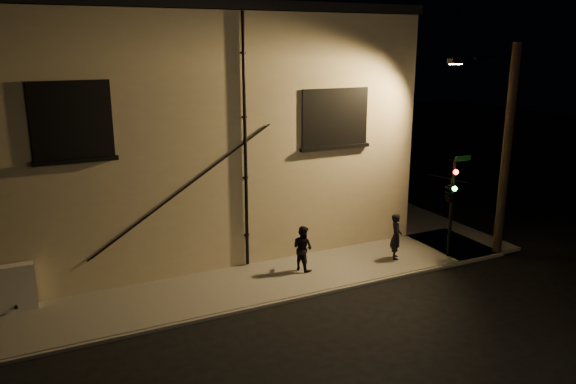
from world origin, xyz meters
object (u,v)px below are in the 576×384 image
traffic_signal (450,191)px  pedestrian_a (396,236)px  streetlamp_pole (504,147)px  pedestrian_b (303,248)px

traffic_signal → pedestrian_a: bearing=155.1°
pedestrian_a → traffic_signal: bearing=-84.9°
pedestrian_a → streetlamp_pole: size_ratio=0.22×
pedestrian_a → pedestrian_b: (-3.42, 0.53, -0.05)m
pedestrian_a → traffic_signal: (1.63, -0.76, 1.63)m
pedestrian_a → traffic_signal: size_ratio=0.45×
pedestrian_b → pedestrian_a: bearing=-120.0°
pedestrian_a → streetlamp_pole: (3.68, -1.01, 3.04)m
pedestrian_a → traffic_signal: traffic_signal is taller
streetlamp_pole → pedestrian_a: bearing=164.6°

